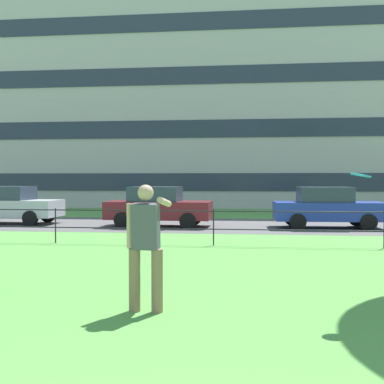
{
  "coord_description": "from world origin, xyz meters",
  "views": [
    {
      "loc": [
        0.94,
        -1.33,
        1.83
      ],
      "look_at": [
        -0.21,
        8.65,
        1.57
      ],
      "focal_mm": 45.58,
      "sensor_mm": 36.0,
      "label": 1
    }
  ],
  "objects_px": {
    "car_maroon_far_right": "(158,206)",
    "apartment_building_background": "(189,91)",
    "person_thrower": "(146,243)",
    "car_silver_left": "(10,205)",
    "car_blue_center": "(327,207)",
    "frisbee": "(361,175)"
  },
  "relations": [
    {
      "from": "frisbee",
      "to": "car_blue_center",
      "type": "bearing_deg",
      "value": 83.02
    },
    {
      "from": "car_maroon_far_right",
      "to": "apartment_building_background",
      "type": "xyz_separation_m",
      "value": [
        -0.97,
        18.12,
        7.68
      ]
    },
    {
      "from": "apartment_building_background",
      "to": "car_maroon_far_right",
      "type": "bearing_deg",
      "value": -86.94
    },
    {
      "from": "car_maroon_far_right",
      "to": "car_blue_center",
      "type": "height_order",
      "value": "same"
    },
    {
      "from": "person_thrower",
      "to": "frisbee",
      "type": "bearing_deg",
      "value": 2.47
    },
    {
      "from": "apartment_building_background",
      "to": "car_blue_center",
      "type": "bearing_deg",
      "value": -67.74
    },
    {
      "from": "car_silver_left",
      "to": "car_blue_center",
      "type": "bearing_deg",
      "value": -1.76
    },
    {
      "from": "car_blue_center",
      "to": "apartment_building_background",
      "type": "height_order",
      "value": "apartment_building_background"
    },
    {
      "from": "person_thrower",
      "to": "car_blue_center",
      "type": "relative_size",
      "value": 0.43
    },
    {
      "from": "apartment_building_background",
      "to": "person_thrower",
      "type": "bearing_deg",
      "value": -84.28
    },
    {
      "from": "person_thrower",
      "to": "frisbee",
      "type": "xyz_separation_m",
      "value": [
        2.89,
        0.12,
        0.94
      ]
    },
    {
      "from": "car_silver_left",
      "to": "apartment_building_background",
      "type": "xyz_separation_m",
      "value": [
        5.32,
        17.59,
        7.68
      ]
    },
    {
      "from": "frisbee",
      "to": "car_blue_center",
      "type": "xyz_separation_m",
      "value": [
        1.46,
        11.91,
        -1.11
      ]
    },
    {
      "from": "frisbee",
      "to": "apartment_building_background",
      "type": "distance_m",
      "value": 31.17
    },
    {
      "from": "car_silver_left",
      "to": "car_blue_center",
      "type": "relative_size",
      "value": 0.99
    },
    {
      "from": "person_thrower",
      "to": "car_blue_center",
      "type": "height_order",
      "value": "person_thrower"
    },
    {
      "from": "frisbee",
      "to": "car_silver_left",
      "type": "bearing_deg",
      "value": 132.39
    },
    {
      "from": "car_silver_left",
      "to": "car_maroon_far_right",
      "type": "distance_m",
      "value": 6.32
    },
    {
      "from": "person_thrower",
      "to": "car_silver_left",
      "type": "distance_m",
      "value": 14.96
    },
    {
      "from": "frisbee",
      "to": "apartment_building_background",
      "type": "xyz_separation_m",
      "value": [
        -5.9,
        29.89,
        6.57
      ]
    },
    {
      "from": "car_maroon_far_right",
      "to": "apartment_building_background",
      "type": "bearing_deg",
      "value": 93.06
    },
    {
      "from": "person_thrower",
      "to": "car_maroon_far_right",
      "type": "relative_size",
      "value": 0.43
    }
  ]
}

